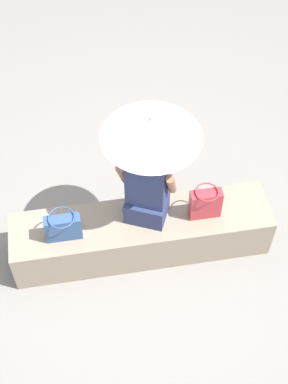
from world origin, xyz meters
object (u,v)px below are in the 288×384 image
object	(u,v)px
tote_bag_canvas	(63,227)
person_seated	(147,186)
handbag_black	(205,203)
parasol	(151,128)

from	to	relation	value
tote_bag_canvas	person_seated	bearing A→B (deg)	-171.18
person_seated	handbag_black	xyz separation A→B (m)	(-0.49, 0.08, -0.23)
handbag_black	parasol	bearing A→B (deg)	-17.70
handbag_black	person_seated	bearing A→B (deg)	-8.93
parasol	handbag_black	size ratio (longest dim) A/B	3.50
person_seated	handbag_black	bearing A→B (deg)	171.07
parasol	tote_bag_canvas	world-z (taller)	parasol
person_seated	tote_bag_canvas	distance (m)	0.76
parasol	handbag_black	xyz separation A→B (m)	(-0.45, 0.14, -0.83)
person_seated	handbag_black	world-z (taller)	person_seated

